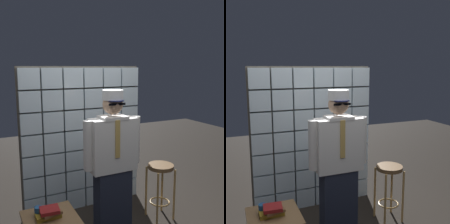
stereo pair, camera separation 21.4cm
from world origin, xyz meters
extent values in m
cube|color=silver|center=(-0.72, 1.32, 0.13)|extent=(0.27, 0.08, 0.27)
cube|color=silver|center=(-0.43, 1.32, 0.13)|extent=(0.27, 0.08, 0.27)
cube|color=silver|center=(-0.14, 1.32, 0.13)|extent=(0.27, 0.08, 0.27)
cube|color=silver|center=(0.14, 1.32, 0.13)|extent=(0.27, 0.08, 0.27)
cube|color=silver|center=(0.43, 1.32, 0.13)|extent=(0.27, 0.08, 0.27)
cube|color=silver|center=(0.72, 1.32, 0.13)|extent=(0.27, 0.08, 0.27)
cube|color=silver|center=(-0.72, 1.32, 0.42)|extent=(0.27, 0.08, 0.27)
cube|color=silver|center=(-0.43, 1.32, 0.42)|extent=(0.27, 0.08, 0.27)
cube|color=silver|center=(-0.14, 1.32, 0.42)|extent=(0.27, 0.08, 0.27)
cube|color=silver|center=(0.14, 1.32, 0.42)|extent=(0.27, 0.08, 0.27)
cube|color=silver|center=(0.43, 1.32, 0.42)|extent=(0.27, 0.08, 0.27)
cube|color=silver|center=(0.72, 1.32, 0.42)|extent=(0.27, 0.08, 0.27)
cube|color=silver|center=(-0.72, 1.32, 0.71)|extent=(0.27, 0.08, 0.27)
cube|color=silver|center=(-0.43, 1.32, 0.71)|extent=(0.27, 0.08, 0.27)
cube|color=silver|center=(-0.14, 1.32, 0.71)|extent=(0.27, 0.08, 0.27)
cube|color=silver|center=(0.14, 1.32, 0.71)|extent=(0.27, 0.08, 0.27)
cube|color=silver|center=(0.43, 1.32, 0.71)|extent=(0.27, 0.08, 0.27)
cube|color=silver|center=(0.72, 1.32, 0.71)|extent=(0.27, 0.08, 0.27)
cube|color=silver|center=(-0.72, 1.32, 1.00)|extent=(0.27, 0.08, 0.27)
cube|color=silver|center=(-0.43, 1.32, 1.00)|extent=(0.27, 0.08, 0.27)
cube|color=silver|center=(-0.14, 1.32, 1.00)|extent=(0.27, 0.08, 0.27)
cube|color=silver|center=(0.14, 1.32, 1.00)|extent=(0.27, 0.08, 0.27)
cube|color=silver|center=(0.43, 1.32, 1.00)|extent=(0.27, 0.08, 0.27)
cube|color=silver|center=(0.72, 1.32, 1.00)|extent=(0.27, 0.08, 0.27)
cube|color=silver|center=(-0.72, 1.32, 1.29)|extent=(0.27, 0.08, 0.27)
cube|color=silver|center=(-0.43, 1.32, 1.29)|extent=(0.27, 0.08, 0.27)
cube|color=silver|center=(-0.14, 1.32, 1.29)|extent=(0.27, 0.08, 0.27)
cube|color=silver|center=(0.14, 1.32, 1.29)|extent=(0.27, 0.08, 0.27)
cube|color=silver|center=(0.43, 1.32, 1.29)|extent=(0.27, 0.08, 0.27)
cube|color=silver|center=(0.72, 1.32, 1.29)|extent=(0.27, 0.08, 0.27)
cube|color=silver|center=(-0.72, 1.32, 1.58)|extent=(0.27, 0.08, 0.27)
cube|color=silver|center=(-0.43, 1.32, 1.58)|extent=(0.27, 0.08, 0.27)
cube|color=silver|center=(-0.14, 1.32, 1.58)|extent=(0.27, 0.08, 0.27)
cube|color=silver|center=(0.14, 1.32, 1.58)|extent=(0.27, 0.08, 0.27)
cube|color=silver|center=(0.43, 1.32, 1.58)|extent=(0.27, 0.08, 0.27)
cube|color=silver|center=(0.72, 1.32, 1.58)|extent=(0.27, 0.08, 0.27)
cube|color=silver|center=(-0.72, 1.32, 1.87)|extent=(0.27, 0.08, 0.27)
cube|color=silver|center=(-0.43, 1.32, 1.87)|extent=(0.27, 0.08, 0.27)
cube|color=silver|center=(-0.14, 1.32, 1.87)|extent=(0.27, 0.08, 0.27)
cube|color=silver|center=(0.14, 1.32, 1.87)|extent=(0.27, 0.08, 0.27)
cube|color=silver|center=(0.43, 1.32, 1.87)|extent=(0.27, 0.08, 0.27)
cube|color=silver|center=(0.72, 1.32, 1.87)|extent=(0.27, 0.08, 0.27)
cube|color=#5B5447|center=(0.00, 1.37, 1.00)|extent=(1.76, 0.02, 2.05)
cube|color=#1E2333|center=(0.02, 0.44, 0.42)|extent=(0.41, 0.21, 0.85)
cube|color=silver|center=(0.02, 0.44, 1.15)|extent=(0.53, 0.23, 0.60)
cube|color=tan|center=(0.02, 0.32, 1.24)|extent=(0.06, 0.01, 0.42)
cube|color=silver|center=(0.02, 0.44, 1.46)|extent=(0.29, 0.24, 0.04)
sphere|color=tan|center=(0.02, 0.44, 1.61)|extent=(0.23, 0.23, 0.23)
ellipsoid|color=black|center=(0.02, 0.39, 1.57)|extent=(0.15, 0.08, 0.10)
cube|color=black|center=(0.02, 0.33, 1.62)|extent=(0.20, 0.01, 0.02)
cylinder|color=#191E47|center=(0.02, 0.35, 1.66)|extent=(0.17, 0.17, 0.01)
cylinder|color=white|center=(0.02, 0.44, 1.71)|extent=(0.23, 0.23, 0.11)
cylinder|color=silver|center=(0.32, 0.44, 1.17)|extent=(0.11, 0.11, 0.55)
cylinder|color=silver|center=(-0.28, 0.44, 1.17)|extent=(0.11, 0.11, 0.55)
cylinder|color=brown|center=(0.79, 0.56, 0.72)|extent=(0.34, 0.34, 0.05)
torus|color=tan|center=(0.79, 0.56, 0.22)|extent=(0.27, 0.27, 0.02)
cylinder|color=tan|center=(0.65, 0.43, 0.35)|extent=(0.03, 0.03, 0.70)
cylinder|color=tan|center=(0.92, 0.43, 0.35)|extent=(0.03, 0.03, 0.70)
cylinder|color=tan|center=(0.65, 0.69, 0.35)|extent=(0.03, 0.03, 0.70)
cylinder|color=tan|center=(0.92, 0.69, 0.35)|extent=(0.03, 0.03, 0.70)
cube|color=brown|center=(-0.75, 0.26, 0.53)|extent=(0.52, 0.52, 0.04)
cube|color=olive|center=(-0.77, 0.27, 0.57)|extent=(0.24, 0.14, 0.04)
cube|color=brown|center=(-0.75, 0.25, 0.61)|extent=(0.21, 0.17, 0.03)
cube|color=maroon|center=(-0.76, 0.25, 0.64)|extent=(0.20, 0.18, 0.03)
cylinder|color=navy|center=(-0.85, 0.34, 0.60)|extent=(0.08, 0.08, 0.09)
torus|color=navy|center=(-0.79, 0.34, 0.60)|extent=(0.06, 0.01, 0.06)
camera|label=1|loc=(-1.30, -2.24, 2.02)|focal=43.86mm
camera|label=2|loc=(-1.11, -2.33, 2.02)|focal=43.86mm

